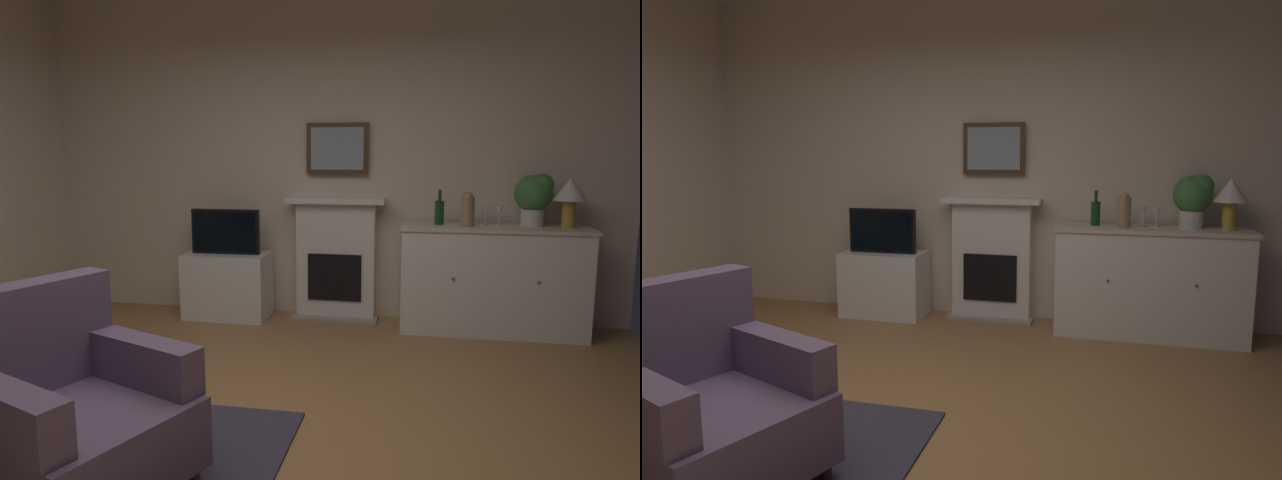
# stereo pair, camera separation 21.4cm
# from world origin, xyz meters

# --- Properties ---
(ground_plane) EXTENTS (5.32, 5.32, 0.10)m
(ground_plane) POSITION_xyz_m (0.00, 0.00, -0.05)
(ground_plane) COLOR #9E7042
(ground_plane) RESTS_ON ground
(wall_rear) EXTENTS (5.32, 0.06, 2.94)m
(wall_rear) POSITION_xyz_m (0.00, 2.63, 1.47)
(wall_rear) COLOR beige
(wall_rear) RESTS_ON ground_plane
(fireplace_unit) EXTENTS (0.87, 0.30, 1.10)m
(fireplace_unit) POSITION_xyz_m (0.14, 2.50, 0.55)
(fireplace_unit) COLOR white
(fireplace_unit) RESTS_ON ground_plane
(framed_picture) EXTENTS (0.55, 0.04, 0.45)m
(framed_picture) POSITION_xyz_m (0.14, 2.55, 1.53)
(framed_picture) COLOR #473323
(sideboard_cabinet) EXTENTS (1.51, 0.49, 0.90)m
(sideboard_cabinet) POSITION_xyz_m (1.48, 2.32, 0.45)
(sideboard_cabinet) COLOR white
(sideboard_cabinet) RESTS_ON ground_plane
(table_lamp) EXTENTS (0.26, 0.26, 0.40)m
(table_lamp) POSITION_xyz_m (2.04, 2.32, 1.17)
(table_lamp) COLOR #B79338
(table_lamp) RESTS_ON sideboard_cabinet
(wine_bottle) EXTENTS (0.08, 0.08, 0.29)m
(wine_bottle) POSITION_xyz_m (1.03, 2.36, 1.00)
(wine_bottle) COLOR #193F1E
(wine_bottle) RESTS_ON sideboard_cabinet
(wine_glass_left) EXTENTS (0.07, 0.07, 0.16)m
(wine_glass_left) POSITION_xyz_m (1.40, 2.33, 1.02)
(wine_glass_left) COLOR silver
(wine_glass_left) RESTS_ON sideboard_cabinet
(wine_glass_center) EXTENTS (0.07, 0.07, 0.16)m
(wine_glass_center) POSITION_xyz_m (1.51, 2.36, 1.02)
(wine_glass_center) COLOR silver
(wine_glass_center) RESTS_ON sideboard_cabinet
(vase_decorative) EXTENTS (0.11, 0.11, 0.28)m
(vase_decorative) POSITION_xyz_m (1.26, 2.27, 1.03)
(vase_decorative) COLOR #9E7F5B
(vase_decorative) RESTS_ON sideboard_cabinet
(tv_cabinet) EXTENTS (0.75, 0.42, 0.59)m
(tv_cabinet) POSITION_xyz_m (-0.84, 2.34, 0.30)
(tv_cabinet) COLOR white
(tv_cabinet) RESTS_ON ground_plane
(tv_set) EXTENTS (0.62, 0.07, 0.40)m
(tv_set) POSITION_xyz_m (-0.84, 2.31, 0.79)
(tv_set) COLOR black
(tv_set) RESTS_ON tv_cabinet
(potted_plant_small) EXTENTS (0.30, 0.30, 0.43)m
(potted_plant_small) POSITION_xyz_m (1.78, 2.37, 1.15)
(potted_plant_small) COLOR beige
(potted_plant_small) RESTS_ON sideboard_cabinet
(armchair) EXTENTS (1.03, 1.00, 0.92)m
(armchair) POSITION_xyz_m (-0.56, -0.39, 0.38)
(armchair) COLOR #604C66
(armchair) RESTS_ON ground_plane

